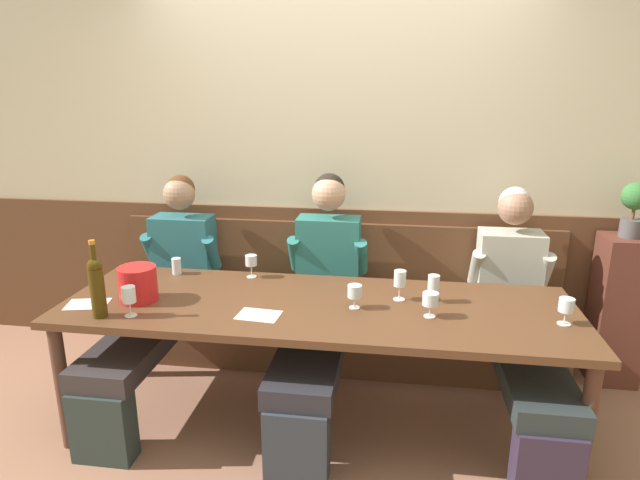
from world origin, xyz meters
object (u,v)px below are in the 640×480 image
at_px(wine_glass_by_bottle, 251,262).
at_px(wine_glass_center_front, 129,295).
at_px(person_center_left_seat, 162,290).
at_px(wine_glass_center_rear, 400,280).
at_px(wine_glass_mid_left, 355,293).
at_px(wine_glass_right_end, 566,306).
at_px(wine_glass_near_bucket, 430,300).
at_px(person_left_seat, 519,310).
at_px(water_tumbler_right, 177,266).
at_px(dining_table, 317,315).
at_px(person_right_seat, 321,296).
at_px(wall_bench, 334,324).
at_px(ice_bucket, 138,284).
at_px(potted_plant, 635,205).
at_px(wine_bottle_clear_water, 97,285).
at_px(wine_glass_left_end, 434,284).

height_order(wine_glass_by_bottle, wine_glass_center_front, wine_glass_center_front).
bearing_deg(person_center_left_seat, wine_glass_center_rear, -9.00).
height_order(wine_glass_mid_left, wine_glass_center_front, wine_glass_center_front).
distance_m(wine_glass_right_end, wine_glass_near_bucket, 0.63).
bearing_deg(wine_glass_near_bucket, person_left_seat, 39.74).
bearing_deg(person_left_seat, wine_glass_right_end, -75.92).
bearing_deg(wine_glass_center_front, water_tumbler_right, 91.97).
xyz_separation_m(dining_table, person_right_seat, (-0.03, 0.35, -0.03)).
relative_size(person_center_left_seat, wine_glass_mid_left, 10.73).
bearing_deg(water_tumbler_right, wine_glass_right_end, -11.08).
relative_size(wall_bench, person_left_seat, 2.22).
relative_size(dining_table, ice_bucket, 13.41).
bearing_deg(person_left_seat, wine_glass_near_bucket, -140.26).
distance_m(wall_bench, potted_plant, 1.99).
bearing_deg(person_right_seat, person_left_seat, 0.05).
xyz_separation_m(dining_table, wine_glass_center_front, (-0.89, -0.29, 0.17)).
relative_size(person_right_seat, wine_bottle_clear_water, 3.41).
bearing_deg(wine_glass_mid_left, dining_table, 171.43).
bearing_deg(person_center_left_seat, person_right_seat, 0.35).
relative_size(person_left_seat, wine_glass_center_rear, 8.19).
xyz_separation_m(ice_bucket, wine_glass_center_rear, (1.37, 0.21, 0.02)).
distance_m(person_right_seat, person_left_seat, 1.13).
distance_m(person_center_left_seat, wine_glass_center_rear, 1.48).
distance_m(wine_glass_center_front, water_tumbler_right, 0.63).
height_order(person_right_seat, wine_glass_right_end, person_right_seat).
distance_m(person_left_seat, water_tumbler_right, 2.02).
xyz_separation_m(wall_bench, wine_glass_near_bucket, (0.57, -0.82, 0.54)).
distance_m(person_center_left_seat, wine_glass_right_end, 2.28).
relative_size(dining_table, wine_glass_center_rear, 16.36).
relative_size(wine_bottle_clear_water, wine_glass_left_end, 2.65).
bearing_deg(person_center_left_seat, wall_bench, 20.81).
relative_size(wall_bench, dining_table, 1.11).
distance_m(wine_glass_near_bucket, wine_glass_by_bottle, 1.11).
distance_m(wall_bench, dining_table, 0.83).
distance_m(person_right_seat, wine_glass_right_end, 1.33).
bearing_deg(dining_table, wine_bottle_clear_water, -162.91).
relative_size(person_right_seat, wine_glass_mid_left, 10.76).
bearing_deg(wine_glass_mid_left, person_center_left_seat, 162.95).
xyz_separation_m(person_right_seat, wine_bottle_clear_water, (-1.00, -0.67, 0.26)).
xyz_separation_m(person_right_seat, potted_plant, (1.82, 0.42, 0.52)).
bearing_deg(wine_glass_left_end, person_right_seat, 159.25).
bearing_deg(wine_glass_by_bottle, person_left_seat, 0.26).
relative_size(wine_glass_center_rear, wine_glass_right_end, 1.24).
xyz_separation_m(wine_glass_center_rear, potted_plant, (1.36, 0.65, 0.31)).
height_order(person_left_seat, potted_plant, potted_plant).
bearing_deg(wine_glass_mid_left, person_right_seat, 121.30).
bearing_deg(wine_glass_center_front, person_center_left_seat, 101.72).
height_order(wine_glass_left_end, wine_glass_mid_left, wine_glass_left_end).
height_order(person_right_seat, wine_glass_center_front, person_right_seat).
height_order(wine_glass_left_end, wine_glass_center_front, wine_glass_center_front).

